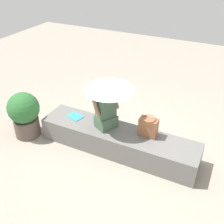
# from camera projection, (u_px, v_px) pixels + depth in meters

# --- Properties ---
(ground_plane) EXTENTS (14.00, 14.00, 0.00)m
(ground_plane) POSITION_uv_depth(u_px,v_px,m) (118.00, 150.00, 4.91)
(ground_plane) COLOR #9E9384
(stone_bench) EXTENTS (2.87, 0.63, 0.43)m
(stone_bench) POSITION_uv_depth(u_px,v_px,m) (118.00, 141.00, 4.79)
(stone_bench) COLOR slate
(stone_bench) RESTS_ON ground
(person_seated) EXTENTS (0.41, 0.51, 0.90)m
(person_seated) POSITION_uv_depth(u_px,v_px,m) (106.00, 108.00, 4.58)
(person_seated) COLOR #47664C
(person_seated) RESTS_ON stone_bench
(parasol) EXTENTS (0.87, 0.87, 0.98)m
(parasol) POSITION_uv_depth(u_px,v_px,m) (109.00, 84.00, 4.31)
(parasol) COLOR #B7B7BC
(parasol) RESTS_ON stone_bench
(handbag_black) EXTENTS (0.31, 0.23, 0.35)m
(handbag_black) POSITION_uv_depth(u_px,v_px,m) (148.00, 127.00, 4.48)
(handbag_black) COLOR brown
(handbag_black) RESTS_ON stone_bench
(magazine) EXTENTS (0.32, 0.26, 0.01)m
(magazine) POSITION_uv_depth(u_px,v_px,m) (75.00, 116.00, 5.05)
(magazine) COLOR #339ED1
(magazine) RESTS_ON stone_bench
(planter_near) EXTENTS (0.60, 0.60, 0.91)m
(planter_near) POSITION_uv_depth(u_px,v_px,m) (24.00, 114.00, 5.05)
(planter_near) COLOR brown
(planter_near) RESTS_ON ground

